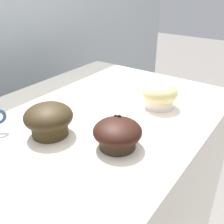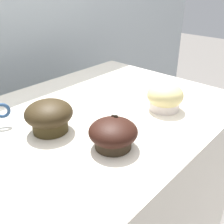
{
  "view_description": "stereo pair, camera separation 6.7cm",
  "coord_description": "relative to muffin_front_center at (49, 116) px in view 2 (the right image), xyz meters",
  "views": [
    {
      "loc": [
        -0.44,
        -0.45,
        1.31
      ],
      "look_at": [
        0.04,
        -0.1,
        1.0
      ],
      "focal_mm": 42.0,
      "sensor_mm": 36.0,
      "label": 1
    },
    {
      "loc": [
        -0.4,
        -0.5,
        1.31
      ],
      "look_at": [
        0.04,
        -0.1,
        1.0
      ],
      "focal_mm": 42.0,
      "sensor_mm": 36.0,
      "label": 2
    }
  ],
  "objects": [
    {
      "name": "muffin_back_left",
      "position": [
        0.05,
        -0.17,
        -0.01
      ],
      "size": [
        0.11,
        0.11,
        0.07
      ],
      "color": "#302518",
      "rests_on": "display_counter"
    },
    {
      "name": "muffin_back_right",
      "position": [
        0.3,
        -0.15,
        -0.0
      ],
      "size": [
        0.11,
        0.11,
        0.08
      ],
      "color": "white",
      "rests_on": "display_counter"
    },
    {
      "name": "muffin_front_center",
      "position": [
        0.0,
        0.0,
        0.0
      ],
      "size": [
        0.12,
        0.12,
        0.08
      ],
      "color": "#3B2F17",
      "rests_on": "display_counter"
    }
  ]
}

